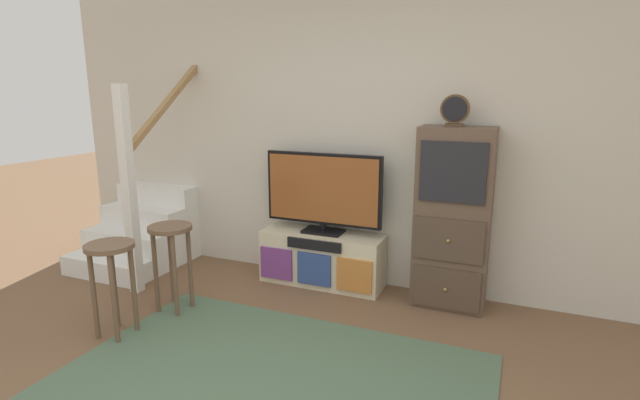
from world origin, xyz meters
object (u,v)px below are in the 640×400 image
(side_cabinet, at_px, (453,219))
(desk_clock, at_px, (455,110))
(media_console, at_px, (322,259))
(television, at_px, (323,191))
(bar_stool_near, at_px, (111,268))
(bar_stool_far, at_px, (171,248))

(side_cabinet, bearing_deg, desk_clock, -155.16)
(side_cabinet, bearing_deg, media_console, -179.49)
(media_console, distance_m, side_cabinet, 1.24)
(television, bearing_deg, bar_stool_near, -124.33)
(media_console, distance_m, bar_stool_near, 1.80)
(media_console, bearing_deg, bar_stool_far, -132.53)
(television, relative_size, side_cabinet, 0.73)
(media_console, height_order, bar_stool_far, bar_stool_far)
(television, height_order, bar_stool_far, television)
(desk_clock, bearing_deg, bar_stool_far, -154.18)
(television, relative_size, bar_stool_far, 1.52)
(media_console, relative_size, bar_stool_near, 1.61)
(media_console, relative_size, desk_clock, 4.61)
(television, distance_m, desk_clock, 1.32)
(television, distance_m, side_cabinet, 1.14)
(media_console, xyz_separation_m, bar_stool_near, (-1.01, -1.46, 0.28))
(bar_stool_near, height_order, bar_stool_far, bar_stool_far)
(bar_stool_near, bearing_deg, media_console, 55.24)
(bar_stool_near, xyz_separation_m, bar_stool_far, (0.12, 0.49, 0.01))
(television, bearing_deg, media_console, -90.00)
(media_console, height_order, television, television)
(desk_clock, relative_size, bar_stool_far, 0.34)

